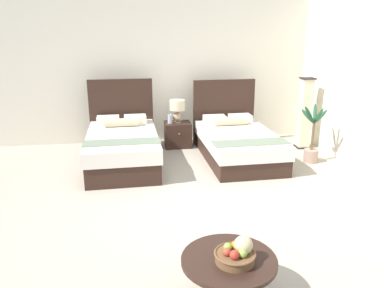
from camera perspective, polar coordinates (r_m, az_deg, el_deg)
ground_plane at (r=5.03m, az=1.13°, el=-9.73°), size 9.26×10.23×0.02m
wall_back at (r=7.82m, az=-2.99°, el=11.00°), size 9.26×0.12×2.88m
bed_near_window at (r=6.62m, az=-10.30°, el=-0.26°), size 1.23×2.11×1.34m
bed_near_corner at (r=6.87m, az=6.69°, el=0.29°), size 1.27×2.13×1.29m
nightstand at (r=7.51m, az=-2.14°, el=1.43°), size 0.51×0.46×0.48m
table_lamp at (r=7.41m, az=-2.20°, el=5.35°), size 0.30×0.30×0.44m
vase at (r=7.38m, az=-3.31°, el=3.77°), size 0.09×0.09×0.18m
coffee_table at (r=3.39m, az=5.50°, el=-18.18°), size 0.80×0.80×0.41m
fruit_bowl at (r=3.26m, az=6.69°, el=-15.88°), size 0.35×0.35×0.22m
loose_apple at (r=3.47m, az=7.62°, el=-14.47°), size 0.07×0.07×0.07m
floor_lamp_corner at (r=7.64m, az=16.47°, el=4.40°), size 0.25×0.25×1.36m
potted_palm at (r=6.91m, az=17.45°, el=0.18°), size 0.52×0.48×1.04m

